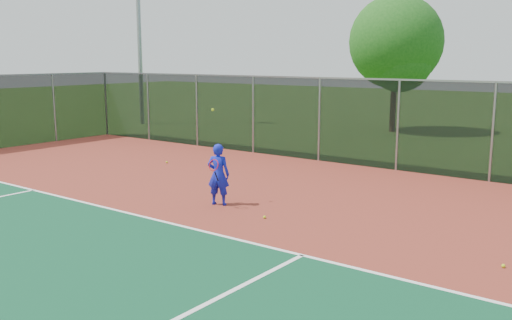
% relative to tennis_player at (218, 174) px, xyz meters
% --- Properties ---
extents(ground, '(120.00, 120.00, 0.00)m').
position_rel_tennis_player_xyz_m(ground, '(1.77, -4.96, -0.81)').
color(ground, '#2E5819').
rests_on(ground, ground).
extents(court_apron, '(30.00, 20.00, 0.02)m').
position_rel_tennis_player_xyz_m(court_apron, '(1.77, -2.96, -0.80)').
color(court_apron, maroon).
rests_on(court_apron, ground).
extents(fence_back, '(30.00, 0.06, 3.03)m').
position_rel_tennis_player_xyz_m(fence_back, '(1.77, 7.04, 0.75)').
color(fence_back, black).
rests_on(fence_back, court_apron).
extents(tennis_player, '(0.67, 0.69, 2.45)m').
position_rel_tennis_player_xyz_m(tennis_player, '(0.00, 0.00, 0.00)').
color(tennis_player, '#141DBB').
rests_on(tennis_player, court_apron).
extents(practice_ball_2, '(0.07, 0.07, 0.07)m').
position_rel_tennis_player_xyz_m(practice_ball_2, '(1.70, -0.33, -0.76)').
color(practice_ball_2, '#B2D318').
rests_on(practice_ball_2, court_apron).
extents(practice_ball_6, '(0.07, 0.07, 0.07)m').
position_rel_tennis_player_xyz_m(practice_ball_6, '(-5.28, 3.32, -0.76)').
color(practice_ball_6, '#B2D318').
rests_on(practice_ball_6, court_apron).
extents(practice_ball_7, '(0.07, 0.07, 0.07)m').
position_rel_tennis_player_xyz_m(practice_ball_7, '(6.98, -0.33, -0.76)').
color(practice_ball_7, '#B2D318').
rests_on(practice_ball_7, court_apron).
extents(floodlight_nw, '(0.90, 0.40, 11.68)m').
position_rel_tennis_player_xyz_m(floodlight_nw, '(-15.45, 11.30, 5.80)').
color(floodlight_nw, gray).
rests_on(floodlight_nw, ground).
extents(tree_back_left, '(4.65, 4.65, 6.83)m').
position_rel_tennis_player_xyz_m(tree_back_left, '(-2.45, 16.48, 3.48)').
color(tree_back_left, '#351E13').
rests_on(tree_back_left, ground).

